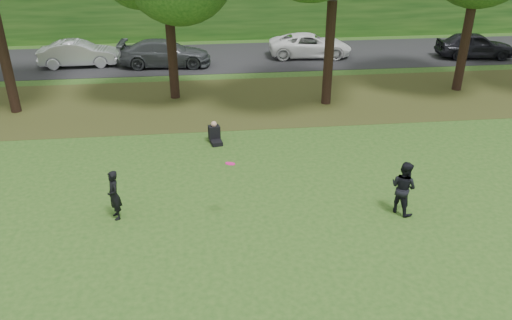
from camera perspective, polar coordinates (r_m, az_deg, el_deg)
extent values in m
plane|color=#254E18|center=(12.31, 3.32, -14.05)|extent=(120.00, 120.00, 0.00)
cube|color=#3D3116|center=(23.66, -1.94, 6.73)|extent=(60.00, 7.00, 0.01)
cube|color=black|center=(31.29, -3.20, 11.65)|extent=(70.00, 7.00, 0.02)
cube|color=#164213|center=(36.66, -3.94, 17.80)|extent=(70.00, 3.00, 5.00)
imported|color=black|center=(14.83, -15.92, -3.89)|extent=(0.55, 0.65, 1.50)
imported|color=black|center=(15.12, 16.49, -3.03)|extent=(0.96, 1.01, 1.64)
imported|color=silver|center=(30.90, -19.62, 11.40)|extent=(4.45, 1.72, 1.45)
imported|color=#404347|center=(29.63, -10.31, 11.94)|extent=(5.23, 2.37, 1.49)
imported|color=white|center=(31.40, 6.21, 12.92)|extent=(5.14, 2.66, 1.39)
imported|color=black|center=(33.70, 23.69, 11.95)|extent=(4.63, 2.30, 1.52)
cylinder|color=#F91587|center=(13.62, -2.96, -0.41)|extent=(0.38, 0.38, 0.10)
cube|color=black|center=(19.20, -4.57, 2.05)|extent=(0.50, 0.63, 0.16)
cube|color=black|center=(19.34, -4.80, 3.13)|extent=(0.48, 0.42, 0.56)
sphere|color=tan|center=(19.20, -4.84, 4.12)|extent=(0.22, 0.22, 0.22)
cylinder|color=black|center=(24.12, -26.85, 10.62)|extent=(0.44, 0.44, 5.08)
cylinder|color=black|center=(23.88, -9.55, 11.73)|extent=(0.44, 0.44, 4.12)
cylinder|color=black|center=(22.97, 8.33, 11.88)|extent=(0.44, 0.44, 4.62)
cylinder|color=black|center=(26.67, 22.72, 11.99)|extent=(0.44, 0.44, 4.45)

